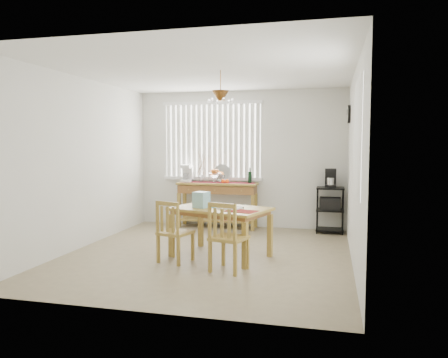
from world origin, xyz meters
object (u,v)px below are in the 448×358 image
(wire_cart, at_px, (330,205))
(chair_left, at_px, (174,232))
(sideboard, at_px, (218,194))
(chair_right, at_px, (228,237))
(cart_items, at_px, (331,179))
(dining_table, at_px, (221,213))

(wire_cart, distance_m, chair_left, 3.24)
(sideboard, relative_size, chair_right, 1.73)
(wire_cart, relative_size, chair_left, 0.98)
(sideboard, height_order, cart_items, cart_items)
(dining_table, distance_m, chair_left, 0.73)
(sideboard, relative_size, wire_cart, 1.86)
(cart_items, bearing_deg, sideboard, 179.81)
(sideboard, distance_m, dining_table, 2.18)
(sideboard, xyz_separation_m, wire_cart, (2.08, -0.02, -0.15))
(dining_table, relative_size, chair_right, 1.70)
(sideboard, bearing_deg, wire_cart, -0.43)
(dining_table, bearing_deg, cart_items, 54.41)
(sideboard, xyz_separation_m, chair_right, (0.85, -2.79, -0.21))
(dining_table, xyz_separation_m, chair_right, (0.27, -0.69, -0.19))
(wire_cart, height_order, cart_items, cart_items)
(chair_left, bearing_deg, chair_right, -17.29)
(dining_table, bearing_deg, wire_cart, 54.30)
(wire_cart, height_order, chair_right, chair_right)
(sideboard, distance_m, chair_right, 2.92)
(sideboard, relative_size, dining_table, 1.02)
(wire_cart, xyz_separation_m, cart_items, (0.00, 0.01, 0.48))
(chair_left, bearing_deg, wire_cart, 51.21)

